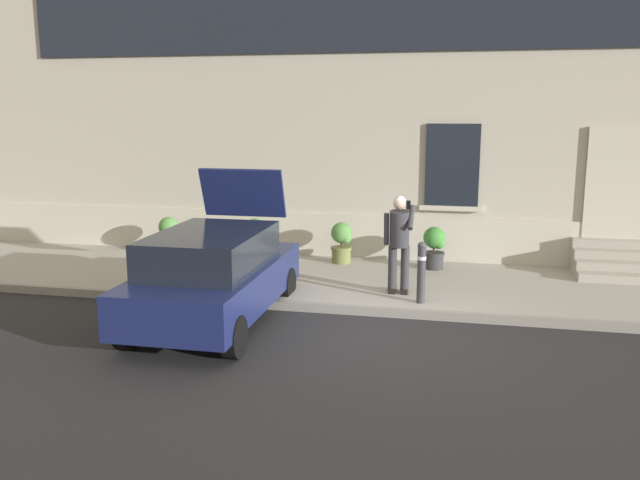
{
  "coord_description": "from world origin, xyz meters",
  "views": [
    {
      "loc": [
        1.23,
        -9.54,
        3.36
      ],
      "look_at": [
        -1.19,
        1.6,
        1.1
      ],
      "focal_mm": 37.41,
      "sensor_mm": 36.0,
      "label": 1
    }
  ],
  "objects_px": {
    "bollard_near_person": "(421,270)",
    "planter_cream": "(169,235)",
    "planter_olive": "(342,241)",
    "person_on_phone": "(399,238)",
    "planter_terracotta": "(256,237)",
    "hatchback_car_navy": "(214,274)",
    "planter_charcoal": "(434,247)",
    "bollard_far_left": "(172,258)"
  },
  "relations": [
    {
      "from": "person_on_phone",
      "to": "planter_terracotta",
      "type": "distance_m",
      "value": 4.08
    },
    {
      "from": "planter_cream",
      "to": "planter_charcoal",
      "type": "xyz_separation_m",
      "value": [
        5.79,
        -0.03,
        0.0
      ]
    },
    {
      "from": "hatchback_car_navy",
      "to": "planter_olive",
      "type": "xyz_separation_m",
      "value": [
        1.31,
        3.95,
        -0.19
      ]
    },
    {
      "from": "person_on_phone",
      "to": "planter_charcoal",
      "type": "bearing_deg",
      "value": 80.77
    },
    {
      "from": "bollard_near_person",
      "to": "planter_cream",
      "type": "height_order",
      "value": "bollard_near_person"
    },
    {
      "from": "person_on_phone",
      "to": "bollard_near_person",
      "type": "bearing_deg",
      "value": -41.69
    },
    {
      "from": "planter_charcoal",
      "to": "planter_cream",
      "type": "bearing_deg",
      "value": 179.75
    },
    {
      "from": "hatchback_car_navy",
      "to": "person_on_phone",
      "type": "xyz_separation_m",
      "value": [
        2.72,
        1.77,
        0.35
      ]
    },
    {
      "from": "hatchback_car_navy",
      "to": "planter_cream",
      "type": "height_order",
      "value": "hatchback_car_navy"
    },
    {
      "from": "planter_olive",
      "to": "planter_cream",
      "type": "bearing_deg",
      "value": -178.57
    },
    {
      "from": "planter_cream",
      "to": "bollard_near_person",
      "type": "bearing_deg",
      "value": -23.97
    },
    {
      "from": "planter_terracotta",
      "to": "planter_olive",
      "type": "height_order",
      "value": "same"
    },
    {
      "from": "hatchback_car_navy",
      "to": "planter_charcoal",
      "type": "relative_size",
      "value": 4.74
    },
    {
      "from": "hatchback_car_navy",
      "to": "bollard_near_person",
      "type": "height_order",
      "value": "hatchback_car_navy"
    },
    {
      "from": "bollard_near_person",
      "to": "planter_olive",
      "type": "relative_size",
      "value": 1.22
    },
    {
      "from": "bollard_near_person",
      "to": "planter_cream",
      "type": "distance_m",
      "value": 6.23
    },
    {
      "from": "bollard_far_left",
      "to": "planter_charcoal",
      "type": "distance_m",
      "value": 5.2
    },
    {
      "from": "hatchback_car_navy",
      "to": "planter_terracotta",
      "type": "bearing_deg",
      "value": 98.7
    },
    {
      "from": "planter_terracotta",
      "to": "bollard_far_left",
      "type": "bearing_deg",
      "value": -104.31
    },
    {
      "from": "planter_terracotta",
      "to": "planter_charcoal",
      "type": "relative_size",
      "value": 1.0
    },
    {
      "from": "hatchback_car_navy",
      "to": "bollard_near_person",
      "type": "distance_m",
      "value": 3.41
    },
    {
      "from": "planter_olive",
      "to": "planter_terracotta",
      "type": "bearing_deg",
      "value": 176.81
    },
    {
      "from": "hatchback_car_navy",
      "to": "planter_charcoal",
      "type": "distance_m",
      "value": 5.02
    },
    {
      "from": "bollard_far_left",
      "to": "planter_terracotta",
      "type": "bearing_deg",
      "value": 75.69
    },
    {
      "from": "bollard_near_person",
      "to": "planter_olive",
      "type": "bearing_deg",
      "value": 124.89
    },
    {
      "from": "bollard_far_left",
      "to": "planter_charcoal",
      "type": "relative_size",
      "value": 1.22
    },
    {
      "from": "bollard_far_left",
      "to": "planter_cream",
      "type": "bearing_deg",
      "value": 115.98
    },
    {
      "from": "bollard_near_person",
      "to": "bollard_far_left",
      "type": "xyz_separation_m",
      "value": [
        -4.46,
        0.0,
        0.0
      ]
    },
    {
      "from": "person_on_phone",
      "to": "planter_terracotta",
      "type": "bearing_deg",
      "value": 150.69
    },
    {
      "from": "hatchback_car_navy",
      "to": "planter_cream",
      "type": "relative_size",
      "value": 4.74
    },
    {
      "from": "planter_olive",
      "to": "hatchback_car_navy",
      "type": "bearing_deg",
      "value": -108.38
    },
    {
      "from": "bollard_near_person",
      "to": "planter_terracotta",
      "type": "bearing_deg",
      "value": 143.99
    },
    {
      "from": "planter_cream",
      "to": "planter_charcoal",
      "type": "relative_size",
      "value": 1.0
    },
    {
      "from": "hatchback_car_navy",
      "to": "planter_charcoal",
      "type": "xyz_separation_m",
      "value": [
        3.24,
        3.82,
        -0.19
      ]
    },
    {
      "from": "bollard_far_left",
      "to": "planter_olive",
      "type": "distance_m",
      "value": 3.72
    },
    {
      "from": "hatchback_car_navy",
      "to": "planter_cream",
      "type": "distance_m",
      "value": 4.62
    },
    {
      "from": "bollard_far_left",
      "to": "hatchback_car_navy",
      "type": "bearing_deg",
      "value": -45.01
    },
    {
      "from": "planter_terracotta",
      "to": "planter_charcoal",
      "type": "xyz_separation_m",
      "value": [
        3.86,
        -0.23,
        0.0
      ]
    },
    {
      "from": "person_on_phone",
      "to": "planter_charcoal",
      "type": "xyz_separation_m",
      "value": [
        0.52,
        2.05,
        -0.55
      ]
    },
    {
      "from": "planter_olive",
      "to": "planter_charcoal",
      "type": "bearing_deg",
      "value": -3.62
    },
    {
      "from": "bollard_near_person",
      "to": "person_on_phone",
      "type": "bearing_deg",
      "value": 133.25
    },
    {
      "from": "bollard_near_person",
      "to": "bollard_far_left",
      "type": "relative_size",
      "value": 1.0
    }
  ]
}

